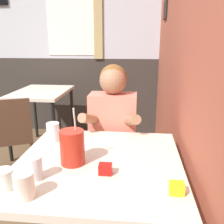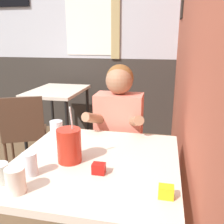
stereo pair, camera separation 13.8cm
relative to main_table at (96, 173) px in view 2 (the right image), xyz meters
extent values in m
cube|color=#9E4C38|center=(0.50, 1.05, 0.66)|extent=(0.06, 4.78, 2.70)
cube|color=black|center=(0.46, 1.77, 0.98)|extent=(0.02, 0.27, 0.19)
cube|color=#332D28|center=(-0.66, 2.47, -0.14)|extent=(5.26, 0.06, 1.10)
cube|color=white|center=(-0.77, 2.43, 0.86)|extent=(0.66, 0.01, 0.80)
cube|color=tan|center=(-0.38, 2.42, 0.86)|extent=(0.12, 0.02, 0.90)
cube|color=beige|center=(0.00, 0.00, 0.06)|extent=(0.84, 0.86, 0.04)
cylinder|color=black|center=(-0.38, 0.39, -0.32)|extent=(0.04, 0.04, 0.72)
cylinder|color=black|center=(0.38, 0.39, -0.32)|extent=(0.04, 0.04, 0.72)
cube|color=beige|center=(-0.99, 1.74, 0.06)|extent=(0.62, 0.84, 0.04)
cylinder|color=black|center=(-1.25, 1.36, -0.32)|extent=(0.04, 0.04, 0.72)
cylinder|color=black|center=(-0.72, 1.36, -0.32)|extent=(0.04, 0.04, 0.72)
cylinder|color=black|center=(-1.25, 2.11, -0.32)|extent=(0.04, 0.04, 0.72)
cylinder|color=black|center=(-0.72, 2.11, -0.32)|extent=(0.04, 0.04, 0.72)
cube|color=#4C3323|center=(-1.05, 1.05, -0.25)|extent=(0.53, 0.53, 0.04)
cube|color=#4C3323|center=(-0.97, 0.88, -0.03)|extent=(0.38, 0.19, 0.40)
cylinder|color=#4C3323|center=(-1.29, 1.14, -0.48)|extent=(0.03, 0.03, 0.42)
cylinder|color=#4C3323|center=(-0.96, 1.29, -0.48)|extent=(0.03, 0.03, 0.42)
cylinder|color=#4C3323|center=(-1.14, 0.81, -0.48)|extent=(0.03, 0.03, 0.42)
cylinder|color=#4C3323|center=(-0.81, 0.96, -0.48)|extent=(0.03, 0.03, 0.42)
cube|color=#EA7F6B|center=(0.01, 0.59, -0.46)|extent=(0.31, 0.20, 0.45)
cube|color=#EA7F6B|center=(0.01, 0.59, 0.03)|extent=(0.34, 0.20, 0.53)
sphere|color=brown|center=(0.01, 0.62, 0.41)|extent=(0.20, 0.20, 0.20)
sphere|color=#9E7051|center=(0.01, 0.59, 0.40)|extent=(0.19, 0.19, 0.19)
cylinder|color=#9E7051|center=(-0.12, 0.45, 0.15)|extent=(0.14, 0.27, 0.15)
cylinder|color=#9E7051|center=(0.15, 0.45, 0.15)|extent=(0.14, 0.27, 0.15)
cylinder|color=#B22819|center=(-0.13, -0.04, 0.16)|extent=(0.12, 0.12, 0.17)
cylinder|color=white|center=(-0.11, -0.04, 0.30)|extent=(0.01, 0.04, 0.14)
cylinder|color=silver|center=(-0.32, 0.24, 0.13)|extent=(0.08, 0.08, 0.11)
cylinder|color=silver|center=(-0.35, -0.29, 0.12)|extent=(0.08, 0.08, 0.09)
cylinder|color=silver|center=(-0.24, -0.34, 0.13)|extent=(0.08, 0.08, 0.11)
cylinder|color=silver|center=(-0.25, -0.20, 0.13)|extent=(0.07, 0.07, 0.11)
cube|color=#B7140F|center=(0.05, -0.12, 0.10)|extent=(0.06, 0.04, 0.05)
cube|color=yellow|center=(0.36, -0.25, 0.10)|extent=(0.06, 0.04, 0.05)
camera|label=1|loc=(0.19, -1.15, 0.67)|focal=40.00mm
camera|label=2|loc=(0.33, -1.12, 0.67)|focal=40.00mm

